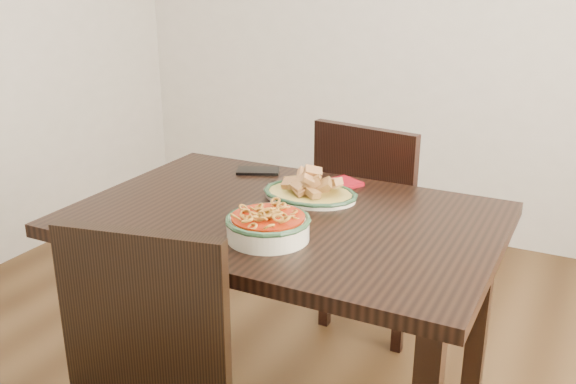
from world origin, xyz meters
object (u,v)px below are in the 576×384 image
at_px(dining_table, 285,242).
at_px(smartphone, 258,171).
at_px(noodle_bowl, 268,224).
at_px(chair_far, 375,218).
at_px(fish_plate, 310,184).

height_order(dining_table, smartphone, smartphone).
relative_size(noodle_bowl, smartphone, 1.56).
bearing_deg(chair_far, noodle_bowl, 98.40).
xyz_separation_m(dining_table, chair_far, (0.05, 0.68, -0.16)).
bearing_deg(fish_plate, chair_far, 85.53).
bearing_deg(noodle_bowl, fish_plate, 96.08).
relative_size(fish_plate, noodle_bowl, 1.29).
bearing_deg(chair_far, dining_table, 94.46).
bearing_deg(smartphone, chair_far, 25.79).
bearing_deg(smartphone, fish_plate, -53.07).
xyz_separation_m(dining_table, smartphone, (-0.27, 0.31, 0.10)).
height_order(chair_far, noodle_bowl, chair_far).
distance_m(chair_far, noodle_bowl, 0.92).
bearing_deg(fish_plate, dining_table, -93.40).
height_order(chair_far, fish_plate, chair_far).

